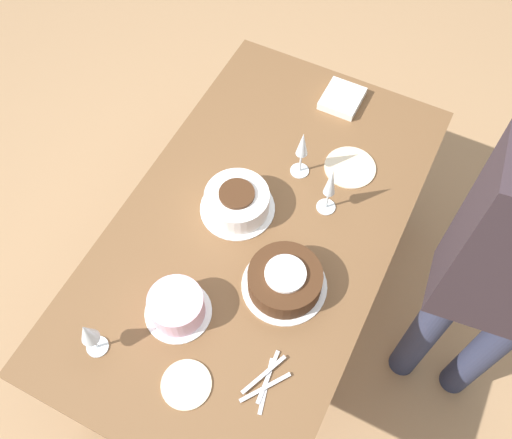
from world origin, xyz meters
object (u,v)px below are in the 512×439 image
at_px(wine_glass_near, 302,147).
at_px(wine_glass_extra, 88,334).
at_px(cake_center_white, 237,202).
at_px(cake_back_decorated, 177,306).
at_px(wine_glass_far, 330,184).
at_px(cake_front_chocolate, 285,280).

relative_size(wine_glass_near, wine_glass_extra, 1.20).
bearing_deg(wine_glass_near, cake_center_white, 152.43).
bearing_deg(wine_glass_extra, cake_center_white, -13.31).
relative_size(cake_back_decorated, wine_glass_far, 0.95).
bearing_deg(cake_back_decorated, wine_glass_extra, 142.00).
bearing_deg(wine_glass_near, wine_glass_extra, 162.46).
xyz_separation_m(cake_back_decorated, wine_glass_extra, (-0.21, 0.16, 0.07)).
distance_m(wine_glass_near, wine_glass_extra, 0.93).
distance_m(cake_front_chocolate, wine_glass_near, 0.47).
height_order(cake_center_white, wine_glass_far, wine_glass_far).
bearing_deg(cake_front_chocolate, wine_glass_far, -0.36).
relative_size(wine_glass_far, wine_glass_extra, 1.27).
height_order(wine_glass_near, wine_glass_extra, wine_glass_near).
bearing_deg(cake_front_chocolate, wine_glass_extra, 136.20).
xyz_separation_m(cake_back_decorated, wine_glass_far, (0.57, -0.26, 0.10)).
height_order(cake_front_chocolate, cake_back_decorated, same).
height_order(cake_center_white, wine_glass_extra, wine_glass_extra).
relative_size(cake_front_chocolate, wine_glass_extra, 1.57).
height_order(cake_center_white, cake_back_decorated, cake_center_white).
xyz_separation_m(wine_glass_near, wine_glass_far, (-0.10, -0.15, 0.00)).
bearing_deg(wine_glass_far, wine_glass_near, 55.73).
bearing_deg(wine_glass_extra, cake_back_decorated, -38.00).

